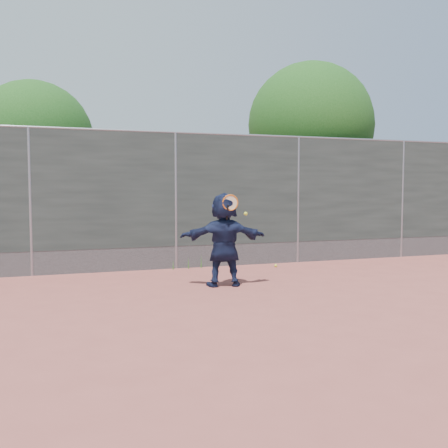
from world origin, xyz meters
name	(u,v)px	position (x,y,z in m)	size (l,w,h in m)	color
ground	(227,302)	(0.00, 0.00, 0.00)	(80.00, 80.00, 0.00)	#9E4C42
player	(224,240)	(0.37, 1.26, 0.85)	(1.57, 0.50, 1.70)	#151D3B
ball_ground	(276,266)	(2.18, 2.95, 0.03)	(0.07, 0.07, 0.07)	yellow
fence	(176,197)	(0.00, 3.50, 1.58)	(20.00, 0.06, 3.03)	#38423D
swing_action	(232,205)	(0.45, 1.07, 1.48)	(0.51, 0.17, 0.51)	#D45C13
tree_right	(315,130)	(4.68, 5.75, 3.49)	(3.78, 3.60, 5.39)	#382314
tree_left	(41,143)	(-2.85, 6.55, 2.94)	(3.15, 3.00, 4.53)	#382314
weed_clump	(190,263)	(0.29, 3.38, 0.13)	(0.68, 0.07, 0.30)	#387226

